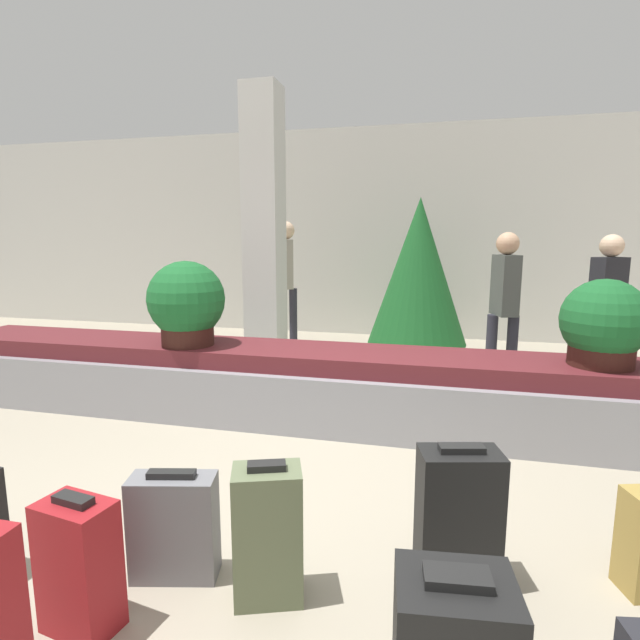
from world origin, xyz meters
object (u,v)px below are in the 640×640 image
object	(u,v)px
traveler_1	(286,273)
traveler_2	(504,298)
suitcase_3	(79,566)
suitcase_1	(458,518)
suitcase_7	(268,534)
decorated_tree	(418,272)
pillar	(264,232)
traveler_0	(607,300)
potted_plant_0	(604,325)
suitcase_4	(174,526)
potted_plant_1	(187,304)

from	to	relation	value
traveler_1	traveler_2	xyz separation A→B (m)	(2.71, -1.28, -0.12)
suitcase_3	traveler_2	bearing A→B (deg)	71.96
traveler_2	suitcase_1	bearing A→B (deg)	153.95
suitcase_1	suitcase_7	size ratio (longest dim) A/B	1.06
traveler_2	decorated_tree	size ratio (longest dim) A/B	0.78
pillar	decorated_tree	bearing A→B (deg)	31.34
suitcase_7	traveler_0	world-z (taller)	traveler_0
suitcase_7	potted_plant_0	world-z (taller)	potted_plant_0
suitcase_3	suitcase_4	size ratio (longest dim) A/B	1.10
pillar	traveler_1	bearing A→B (deg)	95.24
suitcase_4	decorated_tree	bearing A→B (deg)	66.42
pillar	decorated_tree	xyz separation A→B (m)	(1.70, 1.03, -0.49)
decorated_tree	traveler_1	bearing A→B (deg)	177.61
suitcase_4	traveler_2	world-z (taller)	traveler_2
potted_plant_0	traveler_1	distance (m)	4.18
suitcase_1	potted_plant_0	size ratio (longest dim) A/B	1.03
decorated_tree	potted_plant_0	bearing A→B (deg)	-60.40
potted_plant_1	decorated_tree	bearing A→B (deg)	55.07
suitcase_7	suitcase_3	bearing A→B (deg)	-172.40
suitcase_4	potted_plant_1	xyz separation A→B (m)	(-1.00, 2.00, 0.73)
suitcase_1	decorated_tree	world-z (taller)	decorated_tree
traveler_2	decorated_tree	world-z (taller)	decorated_tree
pillar	traveler_0	distance (m)	3.65
traveler_2	decorated_tree	distance (m)	1.52
potted_plant_1	decorated_tree	size ratio (longest dim) A/B	0.36
suitcase_4	traveler_0	bearing A→B (deg)	39.24
potted_plant_1	suitcase_4	bearing A→B (deg)	-63.52
traveler_0	decorated_tree	xyz separation A→B (m)	(-1.89, 1.07, 0.18)
potted_plant_0	traveler_1	xyz separation A→B (m)	(-3.25, 2.63, 0.14)
suitcase_4	suitcase_1	bearing A→B (deg)	-1.59
suitcase_1	traveler_2	xyz separation A→B (m)	(0.50, 3.16, 0.63)
suitcase_1	potted_plant_1	bearing A→B (deg)	128.34
suitcase_3	potted_plant_1	world-z (taller)	potted_plant_1
suitcase_1	traveler_2	world-z (taller)	traveler_2
suitcase_4	suitcase_7	world-z (taller)	suitcase_7
suitcase_7	suitcase_1	bearing A→B (deg)	0.11
pillar	potted_plant_0	bearing A→B (deg)	-25.79
pillar	suitcase_4	world-z (taller)	pillar
traveler_0	decorated_tree	size ratio (longest dim) A/B	0.77
potted_plant_0	traveler_1	size ratio (longest dim) A/B	0.36
suitcase_3	decorated_tree	world-z (taller)	decorated_tree
suitcase_1	decorated_tree	size ratio (longest dim) A/B	0.32
suitcase_4	traveler_2	size ratio (longest dim) A/B	0.32
suitcase_7	traveler_2	world-z (taller)	traveler_2
suitcase_3	traveler_2	xyz separation A→B (m)	(1.96, 3.79, 0.67)
suitcase_1	suitcase_4	bearing A→B (deg)	177.80
suitcase_7	traveler_1	size ratio (longest dim) A/B	0.35
traveler_1	decorated_tree	distance (m)	1.80
suitcase_4	suitcase_7	xyz separation A→B (m)	(0.46, -0.03, 0.05)
suitcase_4	potted_plant_1	size ratio (longest dim) A/B	0.70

